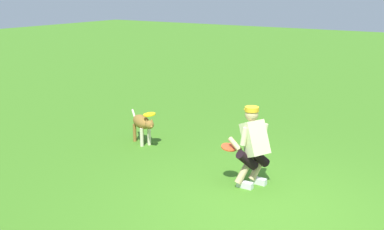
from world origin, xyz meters
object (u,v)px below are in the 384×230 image
at_px(frisbee_flying, 149,114).
at_px(frisbee_held, 229,147).
at_px(dog, 142,124).
at_px(person, 253,145).

distance_m(frisbee_flying, frisbee_held, 2.30).
relative_size(dog, frisbee_flying, 3.77).
relative_size(person, frisbee_held, 4.97).
bearing_deg(dog, person, 13.56).
distance_m(person, frisbee_flying, 2.64).
height_order(dog, frisbee_flying, frisbee_flying).
distance_m(person, frisbee_held, 0.40).
bearing_deg(person, frisbee_flying, 10.58).
bearing_deg(dog, frisbee_held, 9.49).
bearing_deg(frisbee_held, dog, -17.85).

